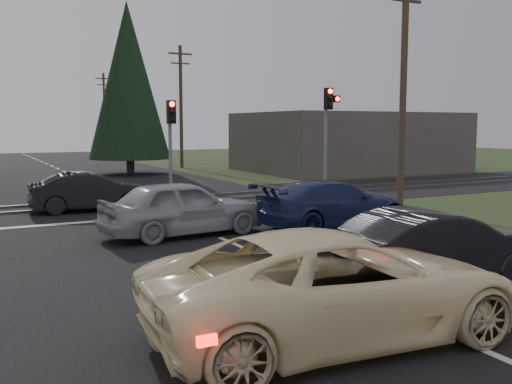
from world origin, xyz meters
TOP-DOWN VIEW (x-y plane):
  - ground at (0.00, 0.00)m, footprint 120.00×120.00m
  - road at (0.00, 10.00)m, footprint 14.00×100.00m
  - rail_corridor at (0.00, 12.00)m, footprint 120.00×8.00m
  - stop_line at (0.00, 8.20)m, footprint 13.00×0.35m
  - rail_near at (0.00, 11.20)m, footprint 120.00×0.12m
  - rail_far at (0.00, 12.80)m, footprint 120.00×0.12m
  - traffic_signal_right at (7.55, 9.47)m, footprint 0.68×0.48m
  - traffic_signal_center at (1.00, 10.68)m, footprint 0.32×0.48m
  - utility_pole_near at (8.50, 6.00)m, footprint 1.80×0.26m
  - utility_pole_mid at (8.50, 30.00)m, footprint 1.80×0.26m
  - utility_pole_far at (8.50, 55.00)m, footprint 1.80×0.26m
  - conifer_tree at (3.50, 26.00)m, footprint 5.20×5.20m
  - building_right at (18.00, 22.00)m, footprint 14.00×10.00m
  - cream_coupe at (-1.53, -3.91)m, footprint 5.95×3.10m
  - dark_hatchback at (1.78, -2.53)m, footprint 4.62×1.79m
  - silver_car at (-0.78, 4.66)m, footprint 4.85×2.33m
  - blue_sedan at (3.76, 3.73)m, footprint 5.10×2.23m
  - dark_car_far at (-2.13, 10.69)m, footprint 4.41×1.73m

SIDE VIEW (x-z plane):
  - ground at x=0.00m, z-range 0.00..0.00m
  - road at x=0.00m, z-range 0.00..0.01m
  - rail_corridor at x=0.00m, z-range 0.00..0.01m
  - stop_line at x=0.00m, z-range 0.01..0.01m
  - rail_near at x=0.00m, z-range 0.00..0.10m
  - rail_far at x=0.00m, z-range 0.00..0.10m
  - dark_car_far at x=-2.13m, z-range 0.00..1.43m
  - blue_sedan at x=3.76m, z-range 0.00..1.46m
  - dark_hatchback at x=1.78m, z-range 0.00..1.50m
  - silver_car at x=-0.78m, z-range 0.00..1.60m
  - cream_coupe at x=-1.53m, z-range 0.00..1.60m
  - building_right at x=18.00m, z-range 0.00..4.00m
  - traffic_signal_center at x=1.00m, z-range 0.76..4.86m
  - traffic_signal_right at x=7.55m, z-range 0.96..5.66m
  - utility_pole_near at x=8.50m, z-range 0.23..9.23m
  - utility_pole_mid at x=8.50m, z-range 0.23..9.23m
  - utility_pole_far at x=8.50m, z-range 0.23..9.23m
  - conifer_tree at x=3.50m, z-range 0.49..11.49m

